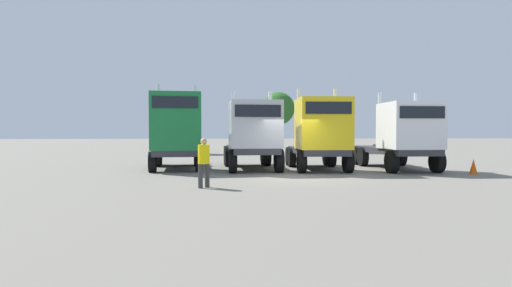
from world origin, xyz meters
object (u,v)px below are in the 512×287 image
semi_truck_silver (253,135)px  traffic_cone_near (473,166)px  visitor_in_hivis (204,159)px  semi_truck_yellow (320,133)px  semi_truck_green (176,130)px  semi_truck_white (403,135)px

semi_truck_silver → traffic_cone_near: bearing=72.7°
visitor_in_hivis → traffic_cone_near: (12.08, 3.72, -0.65)m
traffic_cone_near → semi_truck_silver: bearing=165.4°
semi_truck_yellow → traffic_cone_near: 7.12m
semi_truck_green → visitor_in_hivis: bearing=9.0°
semi_truck_white → traffic_cone_near: (2.45, -1.98, -1.42)m
semi_truck_yellow → semi_truck_white: 4.16m
semi_truck_silver → semi_truck_yellow: bearing=79.9°
semi_truck_green → semi_truck_silver: semi_truck_green is taller
semi_truck_silver → visitor_in_hivis: size_ratio=3.68×
semi_truck_white → semi_truck_green: bearing=-95.9°
visitor_in_hivis → semi_truck_silver: bearing=-55.1°
visitor_in_hivis → semi_truck_yellow: bearing=-79.2°
semi_truck_green → semi_truck_silver: bearing=76.8°
visitor_in_hivis → semi_truck_green: bearing=-22.3°
semi_truck_silver → visitor_in_hivis: bearing=-21.5°
semi_truck_white → visitor_in_hivis: 11.21m
semi_truck_green → traffic_cone_near: bearing=72.2°
traffic_cone_near → visitor_in_hivis: bearing=-162.9°
semi_truck_green → semi_truck_white: 11.39m
semi_truck_silver → traffic_cone_near: size_ratio=9.04×
semi_truck_silver → traffic_cone_near: semi_truck_silver is taller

